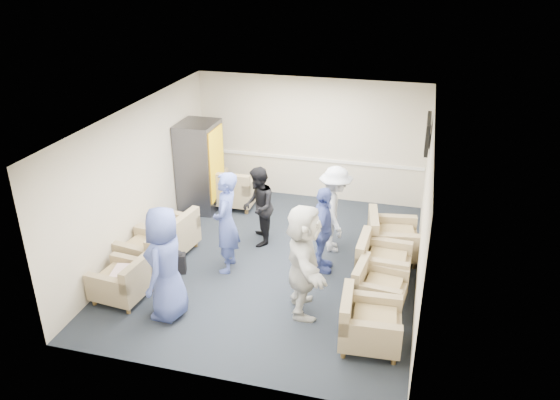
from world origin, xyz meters
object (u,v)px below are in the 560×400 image
(armchair_right_near, at_px, (366,324))
(person_front_right, at_px, (304,260))
(person_mid_left, at_px, (226,223))
(person_back_left, at_px, (258,207))
(armchair_right_midfar, at_px, (380,264))
(armchair_right_midnear, at_px, (376,289))
(armchair_left_mid, at_px, (150,252))
(person_back_right, at_px, (335,209))
(armchair_left_near, at_px, (124,282))
(person_mid_right, at_px, (323,230))
(armchair_left_far, at_px, (171,235))
(armchair_right_far, at_px, (389,239))
(person_front_left, at_px, (166,264))
(armchair_corner, at_px, (234,190))
(vending_machine, at_px, (200,166))

(armchair_right_near, xyz_separation_m, person_front_right, (-1.03, 0.55, 0.56))
(person_mid_left, distance_m, person_front_right, 1.76)
(person_back_left, bearing_deg, armchair_right_midfar, 56.52)
(armchair_right_near, xyz_separation_m, armchair_right_midnear, (0.04, 0.97, -0.03))
(armchair_left_mid, height_order, person_back_right, person_back_right)
(armchair_left_mid, distance_m, person_back_left, 2.12)
(armchair_left_mid, distance_m, person_mid_left, 1.45)
(armchair_left_near, xyz_separation_m, person_back_left, (1.52, 2.31, 0.45))
(armchair_left_near, bearing_deg, armchair_right_near, 93.94)
(person_mid_left, xyz_separation_m, person_mid_right, (1.59, 0.38, -0.13))
(armchair_left_near, bearing_deg, armchair_left_far, -177.11)
(person_front_right, bearing_deg, armchair_left_mid, 62.85)
(person_back_right, distance_m, person_mid_right, 0.78)
(armchair_right_near, bearing_deg, armchair_right_midfar, -4.67)
(armchair_right_near, relative_size, armchair_right_midfar, 1.01)
(armchair_right_midfar, bearing_deg, person_mid_right, 85.44)
(armchair_left_mid, relative_size, person_front_right, 0.54)
(armchair_right_midnear, height_order, person_front_right, person_front_right)
(armchair_left_mid, xyz_separation_m, person_front_right, (2.82, -0.49, 0.56))
(armchair_right_near, bearing_deg, armchair_right_far, -6.25)
(armchair_right_far, bearing_deg, armchair_left_mid, 102.28)
(armchair_right_near, height_order, person_front_right, person_front_right)
(armchair_left_near, distance_m, armchair_right_near, 3.84)
(armchair_right_far, xyz_separation_m, person_front_left, (-3.09, -2.61, 0.54))
(person_mid_left, bearing_deg, armchair_corner, -170.53)
(armchair_right_midnear, height_order, vending_machine, vending_machine)
(armchair_right_near, bearing_deg, armchair_left_mid, 71.19)
(person_back_right, bearing_deg, armchair_corner, 46.04)
(armchair_right_midnear, height_order, person_back_left, person_back_left)
(armchair_left_far, height_order, person_back_left, person_back_left)
(person_front_right, bearing_deg, person_front_left, 90.21)
(person_mid_left, height_order, person_back_right, person_mid_left)
(armchair_left_far, height_order, armchair_right_midfar, armchair_left_far)
(armchair_left_near, xyz_separation_m, armchair_right_far, (3.95, 2.42, 0.04))
(armchair_left_near, relative_size, person_mid_left, 0.47)
(armchair_right_midfar, bearing_deg, armchair_right_near, -178.64)
(vending_machine, distance_m, person_mid_right, 3.50)
(armchair_right_midnear, xyz_separation_m, person_mid_right, (-1.02, 0.83, 0.47))
(armchair_right_far, bearing_deg, person_back_right, 80.46)
(armchair_left_mid, bearing_deg, vending_machine, -168.84)
(armchair_right_midnear, bearing_deg, person_mid_left, 87.11)
(armchair_right_midnear, distance_m, person_mid_left, 2.72)
(person_back_right, xyz_separation_m, person_mid_right, (-0.07, -0.77, -0.04))
(armchair_left_near, height_order, person_back_left, person_back_left)
(armchair_right_midnear, relative_size, person_front_left, 0.47)
(armchair_right_midfar, distance_m, armchair_right_far, 0.88)
(armchair_corner, relative_size, person_back_left, 0.61)
(armchair_right_far, distance_m, vending_machine, 4.25)
(armchair_right_midnear, height_order, armchair_corner, armchair_corner)
(vending_machine, xyz_separation_m, person_front_right, (2.92, -3.08, -0.06))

